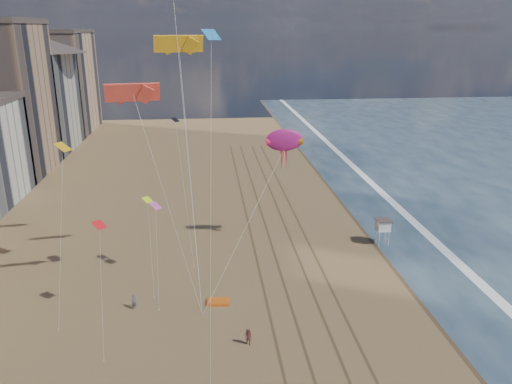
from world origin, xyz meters
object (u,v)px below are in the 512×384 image
(lifeguard_stand, at_px, (383,225))
(kite_flyer_a, at_px, (134,302))
(grounded_kite, at_px, (218,302))
(kite_flyer_b, at_px, (248,337))
(show_kite, at_px, (284,140))

(lifeguard_stand, relative_size, kite_flyer_a, 2.21)
(grounded_kite, distance_m, kite_flyer_a, 8.56)
(grounded_kite, bearing_deg, kite_flyer_b, -67.08)
(show_kite, bearing_deg, grounded_kite, -122.51)
(lifeguard_stand, height_order, kite_flyer_a, lifeguard_stand)
(grounded_kite, relative_size, kite_flyer_b, 1.36)
(grounded_kite, height_order, show_kite, show_kite)
(show_kite, distance_m, kite_flyer_b, 26.02)
(grounded_kite, xyz_separation_m, show_kite, (8.88, 13.93, 13.91))
(lifeguard_stand, xyz_separation_m, kite_flyer_a, (-30.51, -12.97, -1.91))
(lifeguard_stand, xyz_separation_m, kite_flyer_b, (-19.48, -20.29, -1.86))
(lifeguard_stand, height_order, show_kite, show_kite)
(kite_flyer_a, xyz_separation_m, kite_flyer_b, (11.03, -7.32, 0.05))
(kite_flyer_a, height_order, kite_flyer_b, kite_flyer_b)
(lifeguard_stand, distance_m, grounded_kite, 25.53)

